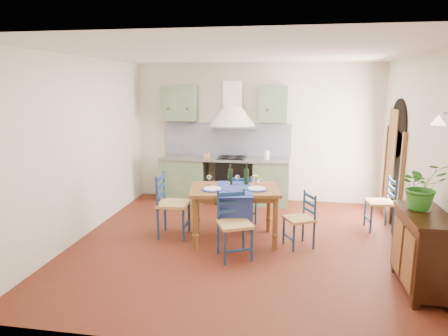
{
  "coord_description": "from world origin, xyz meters",
  "views": [
    {
      "loc": [
        0.7,
        -5.68,
        2.36
      ],
      "look_at": [
        -0.3,
        0.3,
        1.1
      ],
      "focal_mm": 32.0,
      "sensor_mm": 36.0,
      "label": 1
    }
  ],
  "objects": [
    {
      "name": "floor",
      "position": [
        0.0,
        0.0,
        0.0
      ],
      "size": [
        5.0,
        5.0,
        0.0
      ],
      "primitive_type": "plane",
      "color": "#4B1F10",
      "rests_on": "ground"
    },
    {
      "name": "back_wall",
      "position": [
        -0.47,
        2.29,
        1.05
      ],
      "size": [
        5.0,
        0.96,
        2.8
      ],
      "color": "beige",
      "rests_on": "ground"
    },
    {
      "name": "right_wall",
      "position": [
        2.5,
        0.28,
        1.34
      ],
      "size": [
        0.26,
        5.0,
        2.8
      ],
      "color": "beige",
      "rests_on": "ground"
    },
    {
      "name": "left_wall",
      "position": [
        -2.5,
        0.0,
        1.4
      ],
      "size": [
        0.04,
        5.0,
        2.8
      ],
      "primitive_type": "cube",
      "color": "beige",
      "rests_on": "ground"
    },
    {
      "name": "ceiling",
      "position": [
        0.0,
        0.0,
        2.8
      ],
      "size": [
        5.0,
        5.0,
        0.01
      ],
      "primitive_type": "cube",
      "color": "silver",
      "rests_on": "back_wall"
    },
    {
      "name": "dining_table",
      "position": [
        -0.11,
        0.11,
        0.74
      ],
      "size": [
        1.45,
        1.13,
        1.15
      ],
      "color": "brown",
      "rests_on": "ground"
    },
    {
      "name": "chair_near",
      "position": [
        -0.03,
        -0.49,
        0.48
      ],
      "size": [
        0.58,
        0.58,
        0.94
      ],
      "color": "navy",
      "rests_on": "ground"
    },
    {
      "name": "chair_far",
      "position": [
        -0.06,
        0.71,
        0.48
      ],
      "size": [
        0.49,
        0.49,
        0.93
      ],
      "color": "navy",
      "rests_on": "ground"
    },
    {
      "name": "chair_left",
      "position": [
        -1.12,
        0.15,
        0.52
      ],
      "size": [
        0.49,
        0.49,
        1.01
      ],
      "color": "navy",
      "rests_on": "ground"
    },
    {
      "name": "chair_right",
      "position": [
        0.89,
        0.05,
        0.42
      ],
      "size": [
        0.51,
        0.51,
        0.81
      ],
      "color": "navy",
      "rests_on": "ground"
    },
    {
      "name": "chair_spare",
      "position": [
        2.23,
        1.0,
        0.46
      ],
      "size": [
        0.45,
        0.45,
        0.88
      ],
      "color": "navy",
      "rests_on": "ground"
    },
    {
      "name": "sideboard",
      "position": [
        2.26,
        -1.04,
        0.51
      ],
      "size": [
        0.5,
        1.05,
        0.94
      ],
      "color": "black",
      "rests_on": "ground"
    },
    {
      "name": "potted_plant",
      "position": [
        2.23,
        -0.88,
        1.22
      ],
      "size": [
        0.6,
        0.55,
        0.56
      ],
      "primitive_type": "imported",
      "rotation": [
        0.0,
        0.0,
        0.25
      ],
      "color": "#297321",
      "rests_on": "sideboard"
    }
  ]
}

